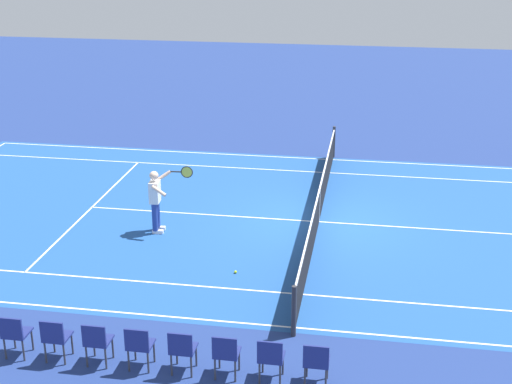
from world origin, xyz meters
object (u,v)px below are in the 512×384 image
object	(u,v)px
spectator_chair_1	(271,356)
spectator_chair_5	(97,340)
spectator_chair_2	(226,352)
spectator_chair_7	(15,332)
spectator_chair_4	(139,344)
tennis_net	(319,205)
tennis_ball	(236,272)
spectator_chair_6	(55,336)
spectator_chair_0	(316,361)
tennis_player_near	(156,198)
spectator_chair_3	(182,348)

from	to	relation	value
spectator_chair_1	spectator_chair_5	xyz separation A→B (m)	(3.15, 0.00, 0.00)
spectator_chair_2	spectator_chair_5	size ratio (longest dim) A/B	1.00
spectator_chair_7	spectator_chair_4	bearing A→B (deg)	180.00
tennis_net	tennis_ball	world-z (taller)	tennis_net
spectator_chair_5	spectator_chair_7	world-z (taller)	same
spectator_chair_4	spectator_chair_7	world-z (taller)	same
tennis_net	spectator_chair_5	distance (m)	8.10
spectator_chair_6	tennis_net	bearing A→B (deg)	-119.42
tennis_net	tennis_ball	size ratio (longest dim) A/B	177.27
spectator_chair_0	spectator_chair_6	bearing A→B (deg)	0.00
tennis_player_near	spectator_chair_5	size ratio (longest dim) A/B	1.93
spectator_chair_1	spectator_chair_5	bearing A→B (deg)	0.00
spectator_chair_4	spectator_chair_0	bearing A→B (deg)	180.00
spectator_chair_6	spectator_chair_4	bearing A→B (deg)	180.00
tennis_net	spectator_chair_1	xyz separation A→B (m)	(0.22, 7.37, 0.03)
spectator_chair_6	spectator_chair_7	xyz separation A→B (m)	(0.79, 0.00, 0.00)
tennis_net	spectator_chair_7	xyz separation A→B (m)	(4.94, 7.37, 0.03)
spectator_chair_2	spectator_chair_7	bearing A→B (deg)	0.00
tennis_net	spectator_chair_0	bearing A→B (deg)	94.43
spectator_chair_5	spectator_chair_7	size ratio (longest dim) A/B	1.00
tennis_net	spectator_chair_5	size ratio (longest dim) A/B	13.30
tennis_net	spectator_chair_1	world-z (taller)	tennis_net
spectator_chair_5	spectator_chair_6	size ratio (longest dim) A/B	1.00
spectator_chair_5	spectator_chair_7	xyz separation A→B (m)	(1.58, 0.00, 0.00)
tennis_net	spectator_chair_6	size ratio (longest dim) A/B	13.30
tennis_player_near	spectator_chair_1	xyz separation A→B (m)	(-3.85, 6.04, -0.41)
spectator_chair_6	tennis_player_near	bearing A→B (deg)	-90.83
spectator_chair_0	spectator_chair_6	distance (m)	4.73
tennis_player_near	spectator_chair_1	world-z (taller)	tennis_player_near
tennis_net	spectator_chair_7	world-z (taller)	tennis_net
spectator_chair_2	spectator_chair_4	xyz separation A→B (m)	(1.58, 0.00, 0.00)
tennis_net	spectator_chair_1	bearing A→B (deg)	88.31
spectator_chair_0	spectator_chair_2	bearing A→B (deg)	0.00
spectator_chair_6	spectator_chair_0	bearing A→B (deg)	180.00
spectator_chair_2	spectator_chair_6	size ratio (longest dim) A/B	1.00
tennis_player_near	spectator_chair_0	size ratio (longest dim) A/B	1.93
spectator_chair_5	spectator_chair_6	world-z (taller)	same
spectator_chair_0	spectator_chair_1	distance (m)	0.79
spectator_chair_2	spectator_chair_4	distance (m)	1.58
tennis_ball	spectator_chair_3	world-z (taller)	spectator_chair_3
tennis_ball	spectator_chair_5	bearing A→B (deg)	66.49
tennis_player_near	spectator_chair_1	size ratio (longest dim) A/B	1.93
spectator_chair_4	spectator_chair_7	distance (m)	2.36
spectator_chair_3	spectator_chair_0	bearing A→B (deg)	180.00
tennis_ball	spectator_chair_4	size ratio (longest dim) A/B	0.08
tennis_net	spectator_chair_3	bearing A→B (deg)	76.33
spectator_chair_1	tennis_ball	bearing A→B (deg)	-70.71
tennis_ball	spectator_chair_2	world-z (taller)	spectator_chair_2
spectator_chair_3	spectator_chair_5	xyz separation A→B (m)	(1.58, 0.00, 0.00)
spectator_chair_7	spectator_chair_5	bearing A→B (deg)	180.00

